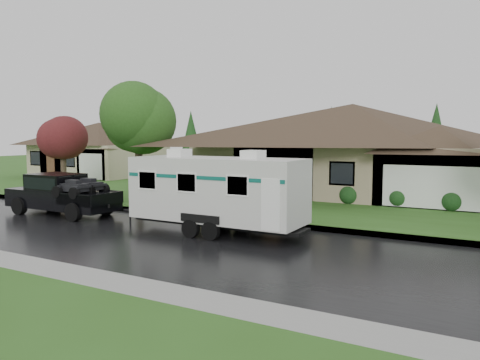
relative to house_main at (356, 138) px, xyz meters
name	(u,v)px	position (x,y,z in m)	size (l,w,h in m)	color
ground	(203,230)	(-2.29, -13.84, -3.59)	(140.00, 140.00, 0.00)	#2E581B
road	(172,240)	(-2.29, -15.84, -3.59)	(140.00, 8.00, 0.01)	black
curb	(231,220)	(-2.29, -11.59, -3.52)	(140.00, 0.50, 0.15)	gray
lawn	(326,190)	(-2.29, 1.16, -3.52)	(140.00, 26.00, 0.15)	#2E581B
house_main	(356,138)	(0.00, 0.00, 0.00)	(19.44, 10.80, 6.90)	tan
house_far	(100,144)	(-24.07, 2.02, -0.62)	(10.80, 8.64, 5.80)	tan
tree_left_green	(138,118)	(-10.85, -7.81, 1.18)	(4.02, 4.02, 6.66)	#382B1E
tree_red	(63,139)	(-16.51, -8.56, -0.08)	(2.93, 2.93, 4.86)	#382B1E
shrub_row	(327,192)	(-0.29, -4.54, -2.94)	(13.60, 1.00, 1.00)	#143814
pickup_truck	(60,193)	(-10.30, -14.03, -2.55)	(5.85, 2.22, 1.95)	black
travel_trailer	(217,189)	(-1.49, -14.03, -1.87)	(7.22, 2.54, 3.24)	silver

